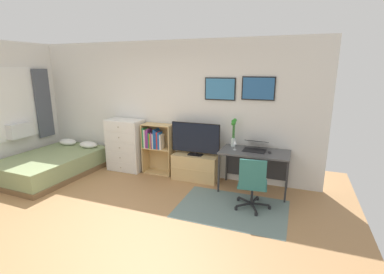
# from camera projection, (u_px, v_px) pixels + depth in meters

# --- Properties ---
(ground_plane) EXTENTS (7.20, 7.20, 0.00)m
(ground_plane) POSITION_uv_depth(u_px,v_px,m) (94.00, 228.00, 3.89)
(ground_plane) COLOR #A87A4C
(wall_back_with_posters) EXTENTS (6.12, 0.09, 2.70)m
(wall_back_with_posters) POSITION_uv_depth(u_px,v_px,m) (168.00, 108.00, 5.76)
(wall_back_with_posters) COLOR silver
(wall_back_with_posters) RESTS_ON ground_plane
(area_rug) EXTENTS (1.70, 1.20, 0.01)m
(area_rug) POSITION_uv_depth(u_px,v_px,m) (232.00, 209.00, 4.43)
(area_rug) COLOR slate
(area_rug) RESTS_ON ground_plane
(bed) EXTENTS (1.46, 2.07, 0.56)m
(bed) POSITION_uv_depth(u_px,v_px,m) (53.00, 164.00, 5.82)
(bed) COLOR brown
(bed) RESTS_ON ground_plane
(dresser) EXTENTS (0.76, 0.46, 1.11)m
(dresser) POSITION_uv_depth(u_px,v_px,m) (126.00, 145.00, 6.02)
(dresser) COLOR white
(dresser) RESTS_ON ground_plane
(bookshelf) EXTENTS (0.64, 0.30, 1.05)m
(bookshelf) POSITION_uv_depth(u_px,v_px,m) (156.00, 144.00, 5.81)
(bookshelf) COLOR tan
(bookshelf) RESTS_ON ground_plane
(tv_stand) EXTENTS (0.90, 0.41, 0.51)m
(tv_stand) POSITION_uv_depth(u_px,v_px,m) (196.00, 167.00, 5.55)
(tv_stand) COLOR tan
(tv_stand) RESTS_ON ground_plane
(television) EXTENTS (0.98, 0.16, 0.64)m
(television) POSITION_uv_depth(u_px,v_px,m) (195.00, 139.00, 5.39)
(television) COLOR black
(television) RESTS_ON tv_stand
(desk) EXTENTS (1.20, 0.64, 0.74)m
(desk) POSITION_uv_depth(u_px,v_px,m) (255.00, 157.00, 5.03)
(desk) COLOR #4C4C4F
(desk) RESTS_ON ground_plane
(office_chair) EXTENTS (0.57, 0.58, 0.86)m
(office_chair) POSITION_uv_depth(u_px,v_px,m) (252.00, 183.00, 4.30)
(office_chair) COLOR #232326
(office_chair) RESTS_ON ground_plane
(laptop) EXTENTS (0.42, 0.45, 0.17)m
(laptop) POSITION_uv_depth(u_px,v_px,m) (255.00, 146.00, 5.01)
(laptop) COLOR black
(laptop) RESTS_ON desk
(computer_mouse) EXTENTS (0.06, 0.10, 0.03)m
(computer_mouse) POSITION_uv_depth(u_px,v_px,m) (270.00, 152.00, 4.83)
(computer_mouse) COLOR #262628
(computer_mouse) RESTS_ON desk
(bamboo_vase) EXTENTS (0.10, 0.10, 0.53)m
(bamboo_vase) POSITION_uv_depth(u_px,v_px,m) (234.00, 131.00, 5.18)
(bamboo_vase) COLOR silver
(bamboo_vase) RESTS_ON desk
(wine_glass) EXTENTS (0.07, 0.07, 0.18)m
(wine_glass) POSITION_uv_depth(u_px,v_px,m) (235.00, 143.00, 4.99)
(wine_glass) COLOR silver
(wine_glass) RESTS_ON desk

